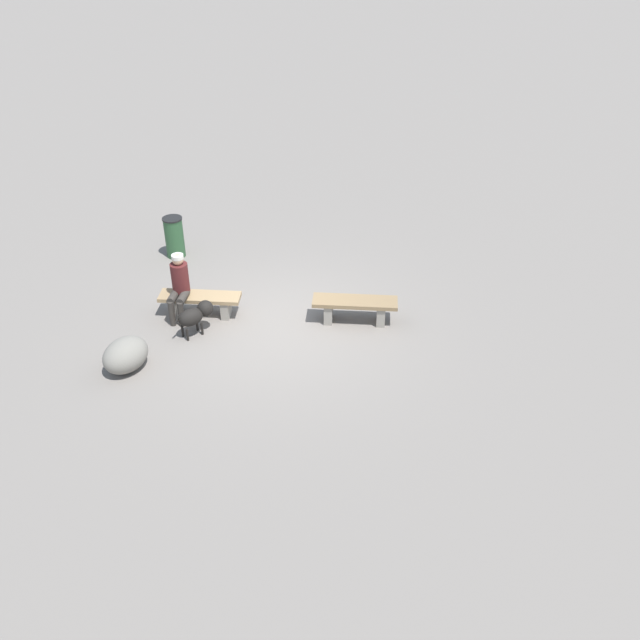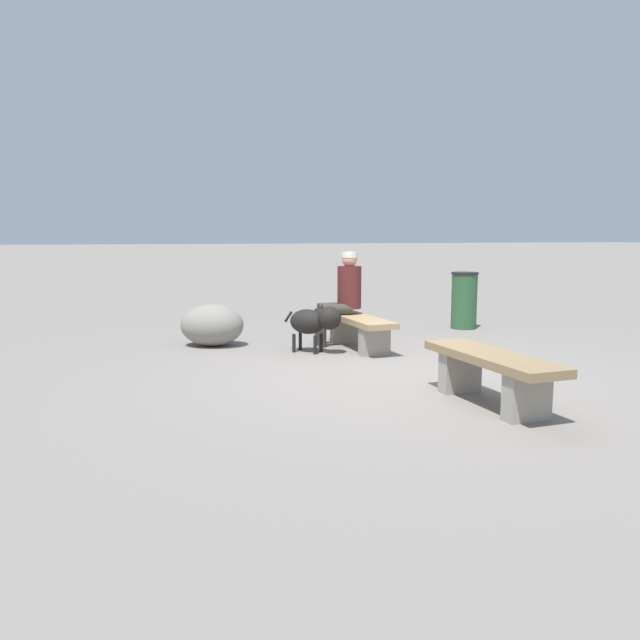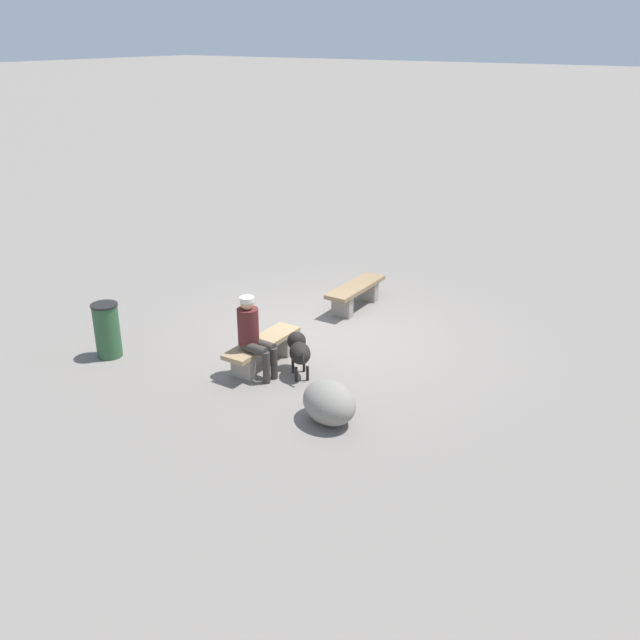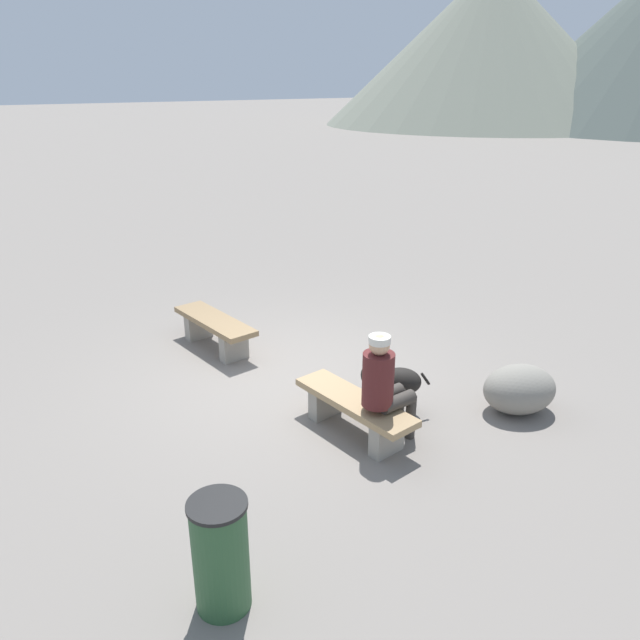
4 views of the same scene
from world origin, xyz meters
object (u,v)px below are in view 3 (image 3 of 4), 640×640
object	(u,v)px
dog	(299,349)
bench_right	(263,348)
bench_left	(356,292)
seated_person	(253,332)
trash_bin	(107,330)
boulder	(329,402)

from	to	relation	value
dog	bench_right	bearing A→B (deg)	52.57
bench_left	seated_person	xyz separation A→B (m)	(3.23, 0.14, 0.40)
bench_left	seated_person	distance (m)	3.26
bench_right	trash_bin	size ratio (longest dim) A/B	1.70
trash_bin	bench_left	bearing A→B (deg)	151.08
bench_right	boulder	bearing A→B (deg)	63.85
bench_left	seated_person	world-z (taller)	seated_person
seated_person	bench_left	bearing A→B (deg)	-175.45
bench_left	bench_right	bearing A→B (deg)	-0.17
bench_left	dog	xyz separation A→B (m)	(2.82, 0.69, 0.09)
bench_right	dog	xyz separation A→B (m)	(-0.09, 0.64, 0.12)
seated_person	dog	world-z (taller)	seated_person
bench_right	seated_person	world-z (taller)	seated_person
bench_left	boulder	xyz separation A→B (m)	(3.73, 1.84, -0.03)
bench_left	boulder	distance (m)	4.16
dog	boulder	xyz separation A→B (m)	(0.92, 1.15, -0.12)
bench_left	dog	world-z (taller)	dog
trash_bin	seated_person	bearing A→B (deg)	108.32
bench_left	bench_right	size ratio (longest dim) A/B	1.03
dog	trash_bin	world-z (taller)	trash_bin
dog	boulder	distance (m)	1.48
bench_left	trash_bin	size ratio (longest dim) A/B	1.75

